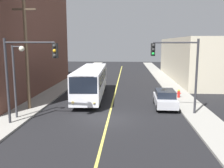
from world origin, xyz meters
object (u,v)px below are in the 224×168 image
Objects in this scene: city_bus at (91,81)px; traffic_signal_left_corner at (28,65)px; street_lamp_left at (17,71)px; fire_hydrant at (179,93)px; utility_pole_near at (26,46)px; parked_car_silver at (165,98)px; traffic_signal_right_corner at (178,62)px.

city_bus is 2.04× the size of traffic_signal_left_corner.
street_lamp_left is 16.13m from fire_hydrant.
city_bus is at bearing 48.66° from utility_pole_near.
parked_car_silver is 4.19m from fire_hydrant.
utility_pole_near is at bearing 96.04° from street_lamp_left.
city_bus is 9.34m from fire_hydrant.
parked_car_silver is at bearing -27.13° from city_bus.
street_lamp_left is at bearing -159.98° from parked_car_silver.
traffic_signal_right_corner is (0.53, -2.24, 3.46)m from parked_car_silver.
street_lamp_left is at bearing -83.96° from utility_pole_near.
traffic_signal_left_corner is 7.14× the size of fire_hydrant.
traffic_signal_left_corner is at bearing -43.17° from street_lamp_left.
utility_pole_near reaches higher than traffic_signal_left_corner.
utility_pole_near is 1.65× the size of traffic_signal_left_corner.
parked_car_silver is 5.29× the size of fire_hydrant.
utility_pole_near is (-11.99, -1.60, 4.76)m from parked_car_silver.
utility_pole_near is 4.53m from traffic_signal_left_corner.
traffic_signal_left_corner is 2.02m from street_lamp_left.
city_bus is 2.75× the size of parked_car_silver.
traffic_signal_right_corner is 7.14× the size of fire_hydrant.
traffic_signal_left_corner reaches higher than fire_hydrant.
utility_pole_near is (-4.70, -5.34, 3.79)m from city_bus.
city_bus is at bearing 142.62° from traffic_signal_right_corner.
utility_pole_near is at bearing 113.05° from traffic_signal_left_corner.
parked_car_silver is at bearing 28.52° from traffic_signal_left_corner.
traffic_signal_right_corner reaches higher than fire_hydrant.
fire_hydrant is (1.44, 5.93, -3.72)m from traffic_signal_right_corner.
parked_car_silver is 4.16m from traffic_signal_right_corner.
utility_pole_near reaches higher than city_bus.
utility_pole_near is 15.75m from fire_hydrant.
traffic_signal_left_corner reaches higher than city_bus.
traffic_signal_left_corner is at bearing -142.88° from fire_hydrant.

